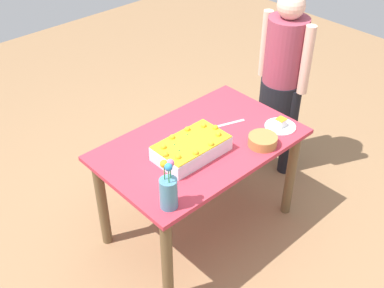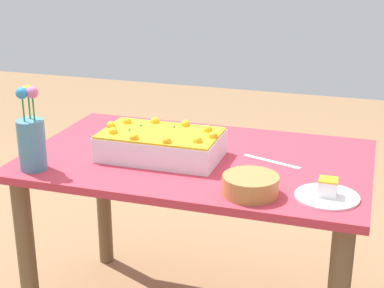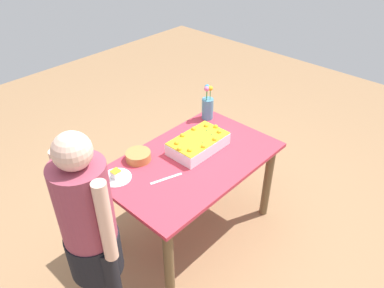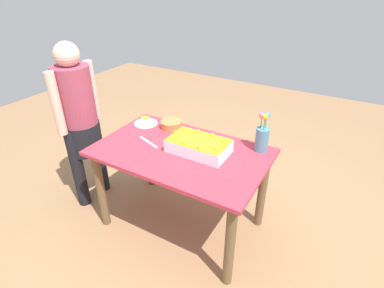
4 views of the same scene
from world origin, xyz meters
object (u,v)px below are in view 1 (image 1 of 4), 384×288
Objects in this scene: cake_knife at (229,124)px; flower_vase at (168,190)px; fruit_bowl at (263,141)px; person_standing at (283,75)px; serving_plate_with_slice at (280,125)px; sheet_cake at (191,148)px.

flower_vase reaches higher than cake_knife.
person_standing is (0.69, 0.40, 0.07)m from fruit_bowl.
flower_vase is at bearing -176.15° from serving_plate_with_slice.
flower_vase reaches higher than fruit_bowl.
serving_plate_with_slice reaches higher than cake_knife.
sheet_cake is 0.48m from flower_vase.
person_standing is (0.67, 0.08, 0.10)m from cake_knife.
sheet_cake is 1.10m from person_standing.
serving_plate_with_slice is 0.14× the size of person_standing.
fruit_bowl is at bearing 1.45° from flower_vase.
fruit_bowl is at bearing -73.57° from cake_knife.
person_standing reaches higher than sheet_cake.
person_standing reaches higher than fruit_bowl.
person_standing is at bearing 29.99° from fruit_bowl.
serving_plate_with_slice is 1.06m from flower_vase.
sheet_cake is at bearing 164.17° from serving_plate_with_slice.
cake_knife is 0.68m from person_standing.
serving_plate_with_slice is 0.67× the size of flower_vase.
sheet_cake is 0.43m from cake_knife.
cake_knife is (0.42, 0.08, -0.05)m from sheet_cake.
sheet_cake reaches higher than cake_knife.
serving_plate_with_slice is at bearing 38.07° from person_standing.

